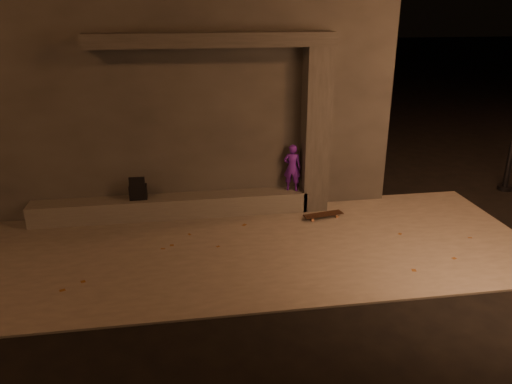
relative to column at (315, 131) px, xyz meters
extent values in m
plane|color=black|center=(-1.70, -3.75, -1.84)|extent=(120.00, 120.00, 0.00)
cube|color=#625D57|center=(-1.70, -1.75, -1.82)|extent=(11.00, 4.40, 0.04)
cube|color=#353330|center=(-2.70, 2.75, 0.76)|extent=(9.00, 5.00, 5.20)
cube|color=#585550|center=(-3.20, 0.00, -1.58)|extent=(6.00, 0.55, 0.45)
cube|color=#353330|center=(0.00, 0.00, 0.00)|extent=(0.55, 0.55, 3.60)
cube|color=#353330|center=(-2.20, 0.05, 1.94)|extent=(5.00, 0.70, 0.28)
imported|color=#5718A2|center=(-0.50, 0.00, -0.81)|extent=(0.45, 0.37, 1.07)
cube|color=black|center=(-3.89, 0.00, -1.20)|extent=(0.37, 0.24, 0.31)
cube|color=black|center=(-3.89, 0.00, -0.93)|extent=(0.33, 0.05, 0.22)
cube|color=black|center=(0.07, -0.65, -1.71)|extent=(0.91, 0.39, 0.02)
cylinder|color=#B06E46|center=(0.35, -0.51, -1.77)|extent=(0.07, 0.05, 0.06)
cylinder|color=#B06E46|center=(0.38, -0.68, -1.77)|extent=(0.07, 0.05, 0.06)
cylinder|color=#B06E46|center=(-0.23, -0.62, -1.77)|extent=(0.07, 0.05, 0.06)
cylinder|color=#B06E46|center=(-0.20, -0.79, -1.77)|extent=(0.07, 0.05, 0.06)
cube|color=#99999E|center=(0.36, -0.59, -1.73)|extent=(0.09, 0.19, 0.02)
cube|color=#99999E|center=(-0.22, -0.71, -1.73)|extent=(0.09, 0.19, 0.02)
cylinder|color=black|center=(5.17, 0.44, -1.79)|extent=(0.36, 0.36, 0.10)
camera|label=1|loc=(-2.95, -10.32, 2.63)|focal=35.00mm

